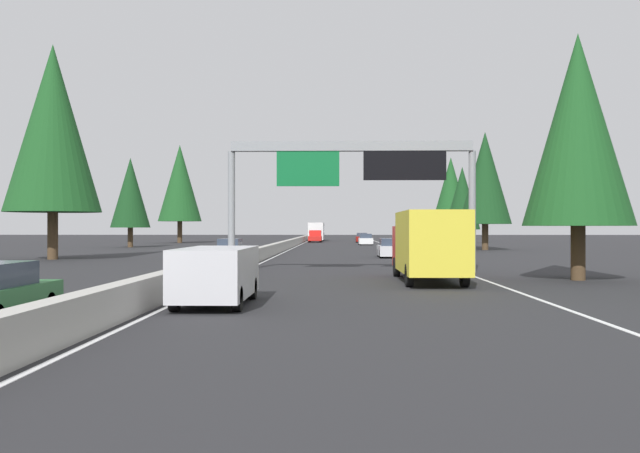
{
  "coord_description": "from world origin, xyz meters",
  "views": [
    {
      "loc": [
        -1.42,
        -5.13,
        2.29
      ],
      "look_at": [
        49.35,
        -3.9,
        2.36
      ],
      "focal_mm": 39.8,
      "sensor_mm": 36.0,
      "label": 1
    }
  ],
  "objects_px": {
    "sign_gantry_overhead": "(355,168)",
    "conifer_right_mid": "(485,178)",
    "pickup_distant_a": "(315,236)",
    "sedan_near_center": "(390,249)",
    "conifer_right_near": "(578,130)",
    "bus_far_left": "(316,231)",
    "conifer_left_near": "(53,128)",
    "minivan_distant_b": "(216,273)",
    "conifer_right_distant": "(451,190)",
    "conifer_left_far": "(180,183)",
    "sedan_near_right": "(362,238)",
    "conifer_right_far": "(462,198)",
    "oncoming_far": "(230,249)",
    "box_truck_far_center": "(428,244)",
    "sedan_mid_left": "(366,240)",
    "conifer_left_mid": "(130,193)"
  },
  "relations": [
    {
      "from": "oncoming_far",
      "to": "minivan_distant_b",
      "type": "bearing_deg",
      "value": 7.85
    },
    {
      "from": "conifer_left_far",
      "to": "conifer_left_mid",
      "type": "bearing_deg",
      "value": 178.66
    },
    {
      "from": "sign_gantry_overhead",
      "to": "conifer_right_near",
      "type": "height_order",
      "value": "conifer_right_near"
    },
    {
      "from": "sedan_near_right",
      "to": "conifer_left_far",
      "type": "xyz_separation_m",
      "value": [
        -4.1,
        27.26,
        8.23
      ]
    },
    {
      "from": "sign_gantry_overhead",
      "to": "bus_far_left",
      "type": "height_order",
      "value": "sign_gantry_overhead"
    },
    {
      "from": "box_truck_far_center",
      "to": "oncoming_far",
      "type": "bearing_deg",
      "value": 27.98
    },
    {
      "from": "sedan_near_right",
      "to": "conifer_left_mid",
      "type": "relative_size",
      "value": 0.42
    },
    {
      "from": "sedan_mid_left",
      "to": "pickup_distant_a",
      "type": "bearing_deg",
      "value": 22.74
    },
    {
      "from": "conifer_left_near",
      "to": "oncoming_far",
      "type": "bearing_deg",
      "value": -82.27
    },
    {
      "from": "sedan_near_right",
      "to": "sedan_near_center",
      "type": "bearing_deg",
      "value": -179.74
    },
    {
      "from": "conifer_right_mid",
      "to": "conifer_left_far",
      "type": "relative_size",
      "value": 0.82
    },
    {
      "from": "pickup_distant_a",
      "to": "conifer_right_mid",
      "type": "bearing_deg",
      "value": -153.8
    },
    {
      "from": "sedan_near_right",
      "to": "conifer_left_mid",
      "type": "height_order",
      "value": "conifer_left_mid"
    },
    {
      "from": "minivan_distant_b",
      "to": "conifer_right_distant",
      "type": "xyz_separation_m",
      "value": [
        90.64,
        -21.41,
        7.16
      ]
    },
    {
      "from": "pickup_distant_a",
      "to": "sign_gantry_overhead",
      "type": "bearing_deg",
      "value": -176.67
    },
    {
      "from": "minivan_distant_b",
      "to": "conifer_right_distant",
      "type": "relative_size",
      "value": 0.37
    },
    {
      "from": "conifer_right_far",
      "to": "conifer_right_distant",
      "type": "relative_size",
      "value": 0.7
    },
    {
      "from": "pickup_distant_a",
      "to": "conifer_left_mid",
      "type": "bearing_deg",
      "value": 144.17
    },
    {
      "from": "bus_far_left",
      "to": "conifer_right_distant",
      "type": "relative_size",
      "value": 0.86
    },
    {
      "from": "box_truck_far_center",
      "to": "pickup_distant_a",
      "type": "bearing_deg",
      "value": 5.15
    },
    {
      "from": "box_truck_far_center",
      "to": "sedan_mid_left",
      "type": "bearing_deg",
      "value": 0.08
    },
    {
      "from": "conifer_left_far",
      "to": "pickup_distant_a",
      "type": "bearing_deg",
      "value": -75.61
    },
    {
      "from": "bus_far_left",
      "to": "conifer_left_near",
      "type": "relative_size",
      "value": 0.74
    },
    {
      "from": "sign_gantry_overhead",
      "to": "conifer_right_near",
      "type": "distance_m",
      "value": 10.96
    },
    {
      "from": "sign_gantry_overhead",
      "to": "conifer_right_mid",
      "type": "distance_m",
      "value": 39.07
    },
    {
      "from": "minivan_distant_b",
      "to": "box_truck_far_center",
      "type": "height_order",
      "value": "box_truck_far_center"
    },
    {
      "from": "sign_gantry_overhead",
      "to": "conifer_right_mid",
      "type": "bearing_deg",
      "value": -21.33
    },
    {
      "from": "sedan_near_right",
      "to": "conifer_right_distant",
      "type": "bearing_deg",
      "value": -80.37
    },
    {
      "from": "minivan_distant_b",
      "to": "sedan_near_center",
      "type": "bearing_deg",
      "value": -12.89
    },
    {
      "from": "sign_gantry_overhead",
      "to": "pickup_distant_a",
      "type": "bearing_deg",
      "value": 3.33
    },
    {
      "from": "bus_far_left",
      "to": "conifer_right_far",
      "type": "relative_size",
      "value": 1.23
    },
    {
      "from": "sedan_near_center",
      "to": "sedan_mid_left",
      "type": "distance_m",
      "value": 38.93
    },
    {
      "from": "conifer_right_far",
      "to": "conifer_right_mid",
      "type": "bearing_deg",
      "value": -177.17
    },
    {
      "from": "conifer_right_far",
      "to": "conifer_left_near",
      "type": "height_order",
      "value": "conifer_left_near"
    },
    {
      "from": "minivan_distant_b",
      "to": "pickup_distant_a",
      "type": "height_order",
      "value": "pickup_distant_a"
    },
    {
      "from": "conifer_left_mid",
      "to": "sedan_near_center",
      "type": "bearing_deg",
      "value": -134.38
    },
    {
      "from": "oncoming_far",
      "to": "conifer_left_far",
      "type": "height_order",
      "value": "conifer_left_far"
    },
    {
      "from": "sedan_near_right",
      "to": "conifer_left_far",
      "type": "distance_m",
      "value": 28.77
    },
    {
      "from": "sedan_mid_left",
      "to": "conifer_right_far",
      "type": "bearing_deg",
      "value": -133.41
    },
    {
      "from": "minivan_distant_b",
      "to": "sedan_mid_left",
      "type": "relative_size",
      "value": 1.14
    },
    {
      "from": "minivan_distant_b",
      "to": "conifer_right_near",
      "type": "distance_m",
      "value": 18.19
    },
    {
      "from": "oncoming_far",
      "to": "conifer_right_far",
      "type": "bearing_deg",
      "value": 144.01
    },
    {
      "from": "pickup_distant_a",
      "to": "conifer_right_mid",
      "type": "height_order",
      "value": "conifer_right_mid"
    },
    {
      "from": "minivan_distant_b",
      "to": "conifer_right_far",
      "type": "height_order",
      "value": "conifer_right_far"
    },
    {
      "from": "minivan_distant_b",
      "to": "oncoming_far",
      "type": "height_order",
      "value": "minivan_distant_b"
    },
    {
      "from": "bus_far_left",
      "to": "conifer_right_mid",
      "type": "distance_m",
      "value": 53.14
    },
    {
      "from": "bus_far_left",
      "to": "conifer_right_distant",
      "type": "height_order",
      "value": "conifer_right_distant"
    },
    {
      "from": "conifer_right_mid",
      "to": "conifer_right_far",
      "type": "height_order",
      "value": "conifer_right_mid"
    },
    {
      "from": "sedan_near_center",
      "to": "conifer_right_far",
      "type": "height_order",
      "value": "conifer_right_far"
    },
    {
      "from": "sedan_near_center",
      "to": "conifer_right_near",
      "type": "bearing_deg",
      "value": -164.54
    }
  ]
}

